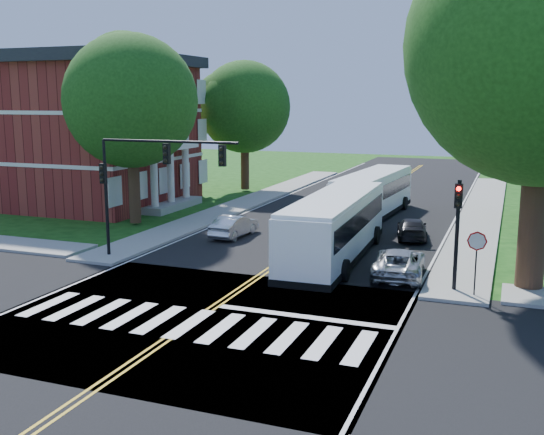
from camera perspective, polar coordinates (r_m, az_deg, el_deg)
The scene contains 22 objects.
ground at distance 22.86m, azimuth -6.80°, elevation -9.06°, with size 140.00×140.00×0.00m, color #144010.
road at distance 39.13m, azimuth 5.48°, elevation -0.75°, with size 14.00×96.00×0.01m, color black.
cross_road at distance 22.86m, azimuth -6.80°, elevation -9.04°, with size 60.00×12.00×0.01m, color black.
center_line at distance 42.94m, azimuth 6.90°, elevation 0.25°, with size 0.36×70.00×0.01m, color gold.
edge_line_w at distance 45.02m, azimuth -1.52°, elevation 0.80°, with size 0.12×70.00×0.01m, color silver.
edge_line_e at distance 41.86m, azimuth 15.96°, elevation -0.36°, with size 0.12×70.00×0.01m, color silver.
crosswalk at distance 22.44m, azimuth -7.40°, elevation -9.41°, with size 12.60×3.00×0.01m, color silver.
stop_bar at distance 22.96m, azimuth 2.95°, elevation -8.86°, with size 6.60×0.40×0.01m, color silver.
sidewalk_nw at distance 48.32m, azimuth -1.82°, elevation 1.54°, with size 2.60×40.00×0.15m, color gray.
sidewalk_ne at distance 44.71m, azimuth 18.23°, elevation 0.28°, with size 2.60×40.00×0.15m, color gray.
tree_west_near at distance 39.47m, azimuth -12.54°, elevation 10.14°, with size 8.00×8.00×11.40m.
tree_west_far at distance 53.38m, azimuth -2.48°, elevation 9.85°, with size 7.60×7.60×10.67m.
tree_east_mid at distance 43.05m, azimuth 23.08°, elevation 10.02°, with size 8.40×8.40×11.93m.
brick_building at distance 50.55m, azimuth -18.70°, elevation 7.49°, with size 20.00×13.00×10.80m.
signal_nw at distance 30.22m, azimuth -11.20°, elevation 4.15°, with size 7.15×0.46×5.66m.
signal_ne at distance 25.96m, azimuth 16.29°, elevation -0.26°, with size 0.30×0.46×4.40m.
stop_sign at distance 25.65m, azimuth 17.88°, elevation -2.60°, with size 0.76×0.08×2.53m.
bus_lead at distance 30.70m, azimuth 5.68°, elevation -0.76°, with size 3.17×12.07×3.10m.
bus_follow at distance 42.18m, azimuth 9.05°, elevation 2.13°, with size 3.33×11.50×2.94m.
hatchback at distance 35.81m, azimuth -3.40°, elevation -0.75°, with size 1.32×3.77×1.24m, color silver.
suv at distance 28.24m, azimuth 11.32°, elevation -4.01°, with size 2.09×4.54×1.26m, color #AFB1B6.
dark_sedan at distance 36.10m, azimuth 12.44°, elevation -0.98°, with size 1.59×3.92×1.14m, color black.
Camera 1 is at (10.11, -19.03, 7.65)m, focal length 42.00 mm.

